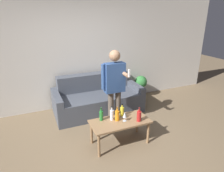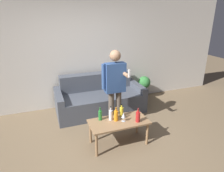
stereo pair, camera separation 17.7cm
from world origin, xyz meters
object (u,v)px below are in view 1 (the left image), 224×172
(couch, at_px, (97,98))
(bottle_orange, at_px, (122,111))
(coffee_table, at_px, (120,124))
(person_standing_front, at_px, (114,83))

(couch, xyz_separation_m, bottle_orange, (0.05, -1.22, 0.24))
(bottle_orange, bearing_deg, couch, 92.46)
(couch, distance_m, bottle_orange, 1.24)
(coffee_table, relative_size, person_standing_front, 0.65)
(bottle_orange, xyz_separation_m, person_standing_front, (0.03, 0.43, 0.39))
(person_standing_front, bearing_deg, coffee_table, -104.15)
(coffee_table, bearing_deg, person_standing_front, 75.85)
(bottle_orange, bearing_deg, coffee_table, -126.24)
(couch, bearing_deg, person_standing_front, -83.81)
(person_standing_front, bearing_deg, bottle_orange, -94.49)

